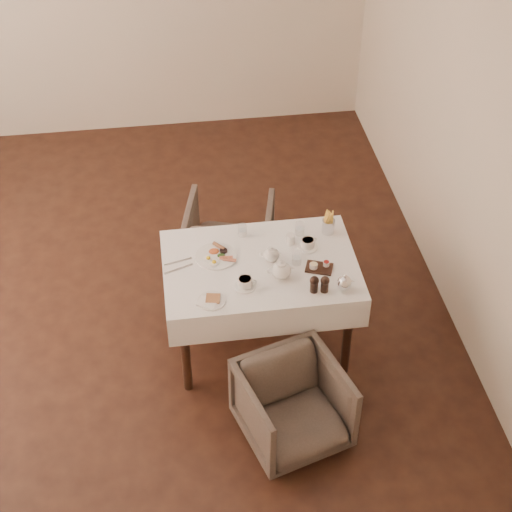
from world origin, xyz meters
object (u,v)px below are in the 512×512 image
Objects in this scene: armchair_far at (230,240)px; teapot_centre at (271,254)px; table at (260,277)px; armchair_near at (293,406)px; breakfast_plate at (216,255)px.

teapot_centre reaches higher than armchair_far.
table is 1.91× the size of armchair_far.
teapot_centre is (0.20, -0.80, 0.51)m from armchair_far.
table is 0.90m from armchair_near.
armchair_near is 1.66m from armchair_far.
armchair_far is 4.60× the size of teapot_centre.
armchair_near is at bearing -79.58° from teapot_centre.
table is at bearing 111.23° from armchair_far.
breakfast_plate is 1.89× the size of teapot_centre.
armchair_near is 1.00m from teapot_centre.
armchair_far reaches higher than armchair_near.
breakfast_plate reaches higher than armchair_near.
breakfast_plate is 0.37m from teapot_centre.
armchair_far is at bearing 113.33° from teapot_centre.
table reaches higher than armchair_near.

